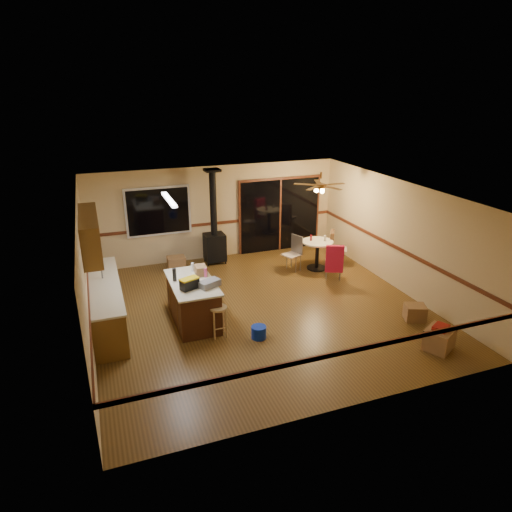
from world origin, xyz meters
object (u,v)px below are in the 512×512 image
blue_bucket (259,332)px  box_corner_b (415,313)px  dining_table (317,250)px  box_corner_a (439,339)px  toolbox_grey (209,283)px  kitchen_island (193,301)px  chair_right (333,244)px  box_under_window (177,263)px  wood_stove (214,238)px  chair_near (334,259)px  bar_stool (219,321)px  chair_left (295,249)px  toolbox_black (189,284)px

blue_bucket → box_corner_b: size_ratio=0.72×
dining_table → box_corner_b: dining_table is taller
box_corner_a → toolbox_grey: bearing=149.0°
kitchen_island → blue_bucket: bearing=-47.1°
chair_right → box_corner_a: chair_right is taller
box_corner_b → box_under_window: bearing=133.1°
wood_stove → box_under_window: (-1.10, -0.16, -0.54)m
chair_near → box_corner_b: bearing=-75.7°
toolbox_grey → box_corner_a: toolbox_grey is taller
dining_table → box_corner_b: bearing=-79.0°
kitchen_island → box_corner_b: size_ratio=4.06×
box_under_window → box_corner_a: bearing=-55.0°
bar_stool → box_under_window: 3.67m
chair_left → toolbox_grey: bearing=-142.7°
chair_right → dining_table: bearing=-165.2°
wood_stove → box_corner_a: size_ratio=4.69×
chair_right → box_corner_a: (-0.21, -4.47, -0.39)m
toolbox_black → chair_right: 4.92m
box_under_window → box_corner_a: size_ratio=0.86×
blue_bucket → kitchen_island: bearing=132.9°
bar_stool → dining_table: dining_table is taller
box_corner_a → box_corner_b: bearing=74.2°
wood_stove → chair_right: 3.23m
chair_near → box_under_window: chair_near is taller
toolbox_grey → blue_bucket: (0.76, -0.76, -0.84)m
toolbox_black → chair_left: 3.92m
kitchen_island → toolbox_black: bearing=-109.7°
kitchen_island → box_corner_a: 4.86m
blue_bucket → box_under_window: 4.10m
dining_table → box_corner_a: (0.33, -4.32, -0.32)m
chair_left → chair_near: same height
kitchen_island → toolbox_grey: 0.68m
toolbox_black → dining_table: 4.38m
chair_right → box_corner_b: 3.42m
blue_bucket → box_corner_a: bearing=-26.7°
toolbox_black → chair_right: bearing=26.1°
blue_bucket → chair_right: size_ratio=0.42×
bar_stool → wood_stove: bearing=75.7°
blue_bucket → dining_table: (2.70, 2.80, 0.40)m
wood_stove → toolbox_black: size_ratio=7.08×
bar_stool → box_corner_a: size_ratio=1.18×
dining_table → chair_near: 0.87m
box_under_window → blue_bucket: bearing=-78.2°
box_under_window → box_corner_a: box_corner_a is taller
wood_stove → chair_left: 2.22m
toolbox_grey → toolbox_black: bearing=175.2°
dining_table → chair_right: bearing=14.8°
wood_stove → chair_right: bearing=-22.3°
blue_bucket → chair_right: bearing=42.2°
wood_stove → chair_right: size_ratio=3.60×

